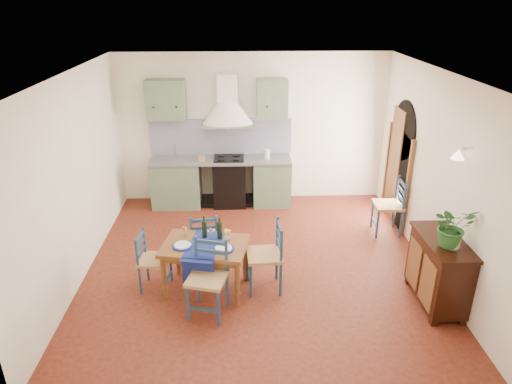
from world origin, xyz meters
TOP-DOWN VIEW (x-y plane):
  - floor at (0.00, 0.00)m, footprint 5.00×5.00m
  - back_wall at (-0.47, 2.29)m, footprint 5.00×0.96m
  - right_wall at (2.50, 0.28)m, footprint 0.26×5.00m
  - left_wall at (-2.50, 0.00)m, footprint 0.04×5.00m
  - ceiling at (0.00, 0.00)m, footprint 5.00×5.00m
  - dining_table at (-0.72, -0.60)m, footprint 1.21×0.95m
  - chair_near at (-0.66, -1.07)m, footprint 0.56×0.56m
  - chair_far at (-0.79, 0.01)m, footprint 0.46×0.46m
  - chair_left at (-1.45, -0.53)m, footprint 0.43×0.43m
  - chair_right at (0.10, -0.59)m, footprint 0.48×0.48m
  - chair_spare at (2.23, 0.92)m, footprint 0.47×0.47m
  - sideboard at (2.26, -1.00)m, footprint 0.50×1.05m
  - potted_plant at (2.26, -1.14)m, footprint 0.52×0.47m

SIDE VIEW (x-z plane):
  - floor at x=0.00m, z-range 0.00..0.00m
  - chair_left at x=-1.45m, z-range 0.01..0.86m
  - chair_far at x=-0.79m, z-range 0.02..0.89m
  - chair_spare at x=2.23m, z-range 0.02..0.98m
  - chair_near at x=-0.66m, z-range 0.02..1.00m
  - sideboard at x=2.26m, z-range 0.04..0.98m
  - chair_right at x=0.10m, z-range 0.02..1.01m
  - dining_table at x=-0.72m, z-range 0.11..1.13m
  - back_wall at x=-0.47m, z-range -0.35..2.45m
  - potted_plant at x=2.26m, z-range 0.94..1.45m
  - right_wall at x=2.50m, z-range -0.06..2.74m
  - left_wall at x=-2.50m, z-range 0.00..2.80m
  - ceiling at x=0.00m, z-range 2.80..2.81m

